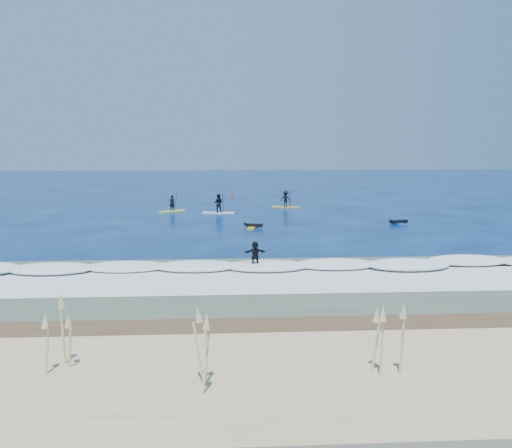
{
  "coord_description": "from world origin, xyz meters",
  "views": [
    {
      "loc": [
        -1.47,
        -41.64,
        7.54
      ],
      "look_at": [
        1.12,
        2.32,
        0.6
      ],
      "focal_mm": 40.0,
      "sensor_mm": 36.0,
      "label": 1
    }
  ],
  "objects": [
    {
      "name": "breaking_wave",
      "position": [
        0.0,
        -10.0,
        0.0
      ],
      "size": [
        40.0,
        6.0,
        0.3
      ],
      "primitive_type": "cube",
      "color": "white",
      "rests_on": "ground"
    },
    {
      "name": "whitewater",
      "position": [
        0.0,
        -13.0,
        0.0
      ],
      "size": [
        34.0,
        5.0,
        0.02
      ],
      "primitive_type": "cube",
      "color": "silver",
      "rests_on": "ground"
    },
    {
      "name": "shallow_water",
      "position": [
        0.0,
        -14.0,
        0.01
      ],
      "size": [
        90.0,
        13.0,
        0.01
      ],
      "primitive_type": "cube",
      "color": "#3C5141",
      "rests_on": "ground"
    },
    {
      "name": "wet_sand_strip",
      "position": [
        0.0,
        -21.5,
        0.0
      ],
      "size": [
        90.0,
        5.0,
        0.08
      ],
      "primitive_type": "cube",
      "color": "#442E20",
      "rests_on": "ground"
    },
    {
      "name": "sup_paddler_center",
      "position": [
        -1.89,
        13.0,
        0.81
      ],
      "size": [
        3.19,
        1.32,
        2.17
      ],
      "rotation": [
        0.0,
        0.0,
        -0.18
      ],
      "color": "white",
      "rests_on": "ground"
    },
    {
      "name": "dune",
      "position": [
        0.0,
        -27.0,
        0.0
      ],
      "size": [
        90.0,
        7.0,
        2.0
      ],
      "primitive_type": "cube",
      "color": "tan",
      "rests_on": "ground"
    },
    {
      "name": "ground",
      "position": [
        0.0,
        0.0,
        0.0
      ],
      "size": [
        160.0,
        160.0,
        0.0
      ],
      "primitive_type": "plane",
      "color": "#031242",
      "rests_on": "ground"
    },
    {
      "name": "prone_paddler_far",
      "position": [
        13.42,
        5.38,
        0.15
      ],
      "size": [
        1.7,
        2.21,
        0.45
      ],
      "rotation": [
        0.0,
        0.0,
        1.8
      ],
      "color": "blue",
      "rests_on": "ground"
    },
    {
      "name": "sup_paddler_right",
      "position": [
        5.07,
        16.92,
        0.79
      ],
      "size": [
        2.99,
        1.4,
        2.04
      ],
      "rotation": [
        0.0,
        0.0,
        -0.24
      ],
      "color": "gold",
      "rests_on": "ground"
    },
    {
      "name": "marker_buoy",
      "position": [
        -0.3,
        27.81,
        0.26
      ],
      "size": [
        0.25,
        0.25,
        0.6
      ],
      "rotation": [
        0.0,
        0.0,
        0.43
      ],
      "color": "#F93416",
      "rests_on": "ground"
    },
    {
      "name": "wave_surfer",
      "position": [
        0.32,
        -10.36,
        0.83
      ],
      "size": [
        2.09,
        0.76,
        1.48
      ],
      "rotation": [
        0.0,
        0.0,
        0.1
      ],
      "color": "silver",
      "rests_on": "breaking_wave"
    },
    {
      "name": "prone_paddler_near",
      "position": [
        1.0,
        4.23,
        0.14
      ],
      "size": [
        1.59,
        2.09,
        0.42
      ],
      "rotation": [
        0.0,
        0.0,
        1.27
      ],
      "color": "yellow",
      "rests_on": "ground"
    },
    {
      "name": "dune_grass",
      "position": [
        0.0,
        -27.0,
        1.85
      ],
      "size": [
        40.0,
        4.0,
        1.7
      ],
      "primitive_type": null,
      "color": "#D4CA82",
      "rests_on": "dune"
    },
    {
      "name": "sup_paddler_left",
      "position": [
        -6.45,
        14.44,
        0.59
      ],
      "size": [
        2.62,
        1.99,
        1.88
      ],
      "rotation": [
        0.0,
        0.0,
        0.56
      ],
      "color": "#FBF91B",
      "rests_on": "ground"
    }
  ]
}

